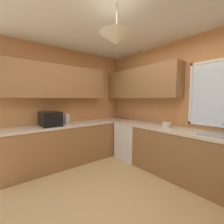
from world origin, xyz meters
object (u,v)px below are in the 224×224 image
(sink_assembly, at_px, (222,135))
(bowl, at_px, (166,125))
(kettle, at_px, (67,119))
(microwave, at_px, (50,119))
(dishwasher, at_px, (132,141))

(sink_assembly, relative_size, bowl, 3.03)
(kettle, bearing_deg, bowl, 41.85)
(microwave, xyz_separation_m, bowl, (1.56, 1.72, -0.10))
(sink_assembly, bearing_deg, bowl, -179.54)
(microwave, xyz_separation_m, kettle, (0.02, 0.34, -0.03))
(microwave, xyz_separation_m, sink_assembly, (2.47, 1.73, -0.13))
(kettle, relative_size, sink_assembly, 0.43)
(dishwasher, bearing_deg, kettle, -115.32)
(microwave, relative_size, kettle, 2.12)
(kettle, distance_m, sink_assembly, 2.82)
(kettle, distance_m, bowl, 2.07)
(microwave, distance_m, kettle, 0.34)
(sink_assembly, height_order, bowl, sink_assembly)
(microwave, distance_m, sink_assembly, 3.02)
(dishwasher, distance_m, kettle, 1.60)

